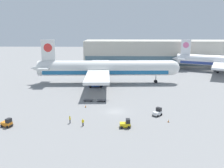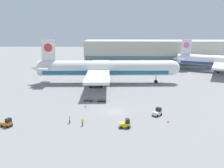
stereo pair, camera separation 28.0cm
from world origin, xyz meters
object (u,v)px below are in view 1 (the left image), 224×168
at_px(baggage_tug_foreground, 126,124).
at_px(ground_crew_far, 83,122).
at_px(baggage_tug_mid, 158,112).
at_px(ground_crew_near, 70,119).
at_px(baggage_dolly_second, 102,100).
at_px(traffic_cone_far, 86,106).
at_px(traffic_cone_near, 168,121).
at_px(baggage_dolly_lead, 88,100).
at_px(scissor_lift_loader, 96,82).
at_px(baggage_tug_far, 7,123).
at_px(airplane_main, 104,69).

height_order(baggage_tug_foreground, ground_crew_far, baggage_tug_foreground).
relative_size(baggage_tug_mid, ground_crew_near, 1.52).
bearing_deg(baggage_dolly_second, ground_crew_far, -96.78).
relative_size(ground_crew_near, traffic_cone_far, 2.31).
xyz_separation_m(baggage_tug_foreground, ground_crew_far, (-9.71, 0.61, 0.12)).
relative_size(baggage_tug_foreground, ground_crew_far, 1.49).
distance_m(traffic_cone_near, traffic_cone_far, 23.40).
height_order(baggage_tug_mid, traffic_cone_near, baggage_tug_mid).
distance_m(baggage_dolly_lead, baggage_dolly_second, 4.03).
height_order(baggage_dolly_lead, traffic_cone_far, traffic_cone_far).
bearing_deg(scissor_lift_loader, baggage_tug_far, -116.45).
bearing_deg(baggage_tug_foreground, ground_crew_near, 167.09).
height_order(scissor_lift_loader, baggage_tug_far, scissor_lift_loader).
relative_size(baggage_tug_foreground, traffic_cone_near, 3.56).
bearing_deg(airplane_main, baggage_dolly_lead, -100.28).
relative_size(baggage_tug_mid, traffic_cone_near, 3.87).
distance_m(baggage_dolly_lead, ground_crew_far, 19.05).
relative_size(baggage_dolly_lead, ground_crew_far, 2.18).
bearing_deg(traffic_cone_far, scissor_lift_loader, 88.16).
bearing_deg(baggage_dolly_second, traffic_cone_near, -41.28).
distance_m(scissor_lift_loader, baggage_dolly_second, 18.15).
distance_m(airplane_main, traffic_cone_far, 30.26).
bearing_deg(traffic_cone_near, baggage_tug_foreground, -161.40).
relative_size(baggage_dolly_lead, ground_crew_near, 2.05).
relative_size(scissor_lift_loader, baggage_dolly_lead, 1.43).
xyz_separation_m(scissor_lift_loader, baggage_tug_foreground, (10.09, -37.21, -1.14)).
relative_size(airplane_main, traffic_cone_near, 81.57).
bearing_deg(ground_crew_far, baggage_dolly_second, 49.52).
bearing_deg(traffic_cone_near, baggage_tug_far, -174.26).
height_order(scissor_lift_loader, baggage_tug_foreground, scissor_lift_loader).
bearing_deg(baggage_tug_foreground, ground_crew_far, 173.03).
bearing_deg(traffic_cone_near, traffic_cone_far, 153.85).
bearing_deg(baggage_dolly_lead, baggage_tug_foreground, -59.06).
distance_m(scissor_lift_loader, baggage_tug_far, 41.02).
distance_m(airplane_main, baggage_tug_mid, 39.17).
bearing_deg(ground_crew_far, traffic_cone_near, -23.45).
bearing_deg(scissor_lift_loader, airplane_main, 64.90).
height_order(baggage_dolly_second, traffic_cone_near, traffic_cone_near).
relative_size(airplane_main, scissor_lift_loader, 10.90).
xyz_separation_m(ground_crew_far, traffic_cone_near, (19.88, 2.81, -0.65)).
bearing_deg(traffic_cone_far, baggage_dolly_lead, 89.22).
distance_m(baggage_tug_mid, ground_crew_near, 21.97).
bearing_deg(ground_crew_far, baggage_tug_far, 151.50).
relative_size(baggage_dolly_lead, baggage_dolly_second, 1.00).
bearing_deg(ground_crew_far, baggage_tug_foreground, -35.09).
distance_m(scissor_lift_loader, baggage_tug_mid, 34.66).
xyz_separation_m(baggage_tug_mid, baggage_tug_far, (-34.96, -8.11, 0.00)).
bearing_deg(ground_crew_far, traffic_cone_far, 63.42).
relative_size(baggage_dolly_second, traffic_cone_far, 4.74).
relative_size(baggage_tug_foreground, baggage_dolly_second, 0.68).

